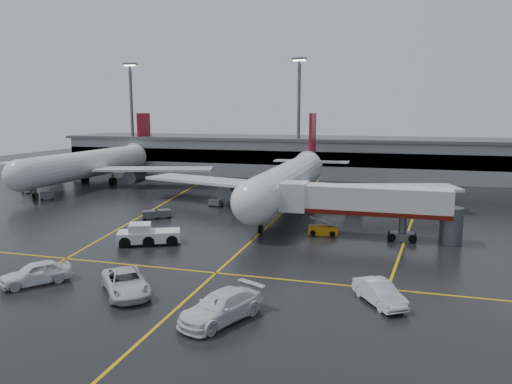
# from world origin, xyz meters

# --- Properties ---
(ground) EXTENTS (220.00, 220.00, 0.00)m
(ground) POSITION_xyz_m (0.00, 0.00, 0.00)
(ground) COLOR black
(ground) RESTS_ON ground
(apron_line_centre) EXTENTS (0.25, 90.00, 0.02)m
(apron_line_centre) POSITION_xyz_m (0.00, 0.00, 0.01)
(apron_line_centre) COLOR gold
(apron_line_centre) RESTS_ON ground
(apron_line_stop) EXTENTS (60.00, 0.25, 0.02)m
(apron_line_stop) POSITION_xyz_m (0.00, -22.00, 0.01)
(apron_line_stop) COLOR gold
(apron_line_stop) RESTS_ON ground
(apron_line_left) EXTENTS (9.99, 69.35, 0.02)m
(apron_line_left) POSITION_xyz_m (-20.00, 10.00, 0.01)
(apron_line_left) COLOR gold
(apron_line_left) RESTS_ON ground
(apron_line_right) EXTENTS (7.57, 69.64, 0.02)m
(apron_line_right) POSITION_xyz_m (18.00, 10.00, 0.01)
(apron_line_right) COLOR gold
(apron_line_right) RESTS_ON ground
(terminal) EXTENTS (122.00, 19.00, 8.60)m
(terminal) POSITION_xyz_m (0.00, 47.93, 4.32)
(terminal) COLOR gray
(terminal) RESTS_ON ground
(light_mast_left) EXTENTS (3.00, 1.20, 25.45)m
(light_mast_left) POSITION_xyz_m (-45.00, 42.00, 14.47)
(light_mast_left) COLOR #595B60
(light_mast_left) RESTS_ON ground
(light_mast_mid) EXTENTS (3.00, 1.20, 25.45)m
(light_mast_mid) POSITION_xyz_m (-5.00, 42.00, 14.47)
(light_mast_mid) COLOR #595B60
(light_mast_mid) RESTS_ON ground
(main_airliner) EXTENTS (48.80, 45.60, 14.10)m
(main_airliner) POSITION_xyz_m (0.00, 9.70, 4.21)
(main_airliner) COLOR silver
(main_airliner) RESTS_ON ground
(second_airliner) EXTENTS (48.80, 45.60, 14.10)m
(second_airliner) POSITION_xyz_m (-42.00, 21.70, 4.21)
(second_airliner) COLOR silver
(second_airliner) RESTS_ON ground
(jet_bridge) EXTENTS (19.90, 3.40, 6.05)m
(jet_bridge) POSITION_xyz_m (11.87, -6.00, 3.93)
(jet_bridge) COLOR silver
(jet_bridge) RESTS_ON ground
(pushback_tractor) EXTENTS (7.07, 5.14, 2.35)m
(pushback_tractor) POSITION_xyz_m (-10.51, -15.01, 0.93)
(pushback_tractor) COLOR silver
(pushback_tractor) RESTS_ON ground
(belt_loader) EXTENTS (3.44, 1.79, 2.12)m
(belt_loader) POSITION_xyz_m (7.19, -5.77, 0.52)
(belt_loader) COLOR #CB800B
(belt_loader) RESTS_ON ground
(service_van_a) EXTENTS (6.51, 6.89, 1.81)m
(service_van_a) POSITION_xyz_m (-5.06, -28.48, 0.90)
(service_van_a) COLOR silver
(service_van_a) RESTS_ON ground
(service_van_b) EXTENTS (5.28, 7.21, 1.94)m
(service_van_b) POSITION_xyz_m (3.78, -31.05, 0.97)
(service_van_b) COLOR white
(service_van_b) RESTS_ON ground
(service_van_c) EXTENTS (4.34, 5.33, 1.71)m
(service_van_c) POSITION_xyz_m (14.07, -25.12, 0.85)
(service_van_c) COLOR silver
(service_van_c) RESTS_ON ground
(service_van_d) EXTENTS (5.18, 5.74, 1.89)m
(service_van_d) POSITION_xyz_m (-13.34, -28.57, 0.94)
(service_van_d) COLOR white
(service_van_d) RESTS_ON ground
(baggage_cart_a) EXTENTS (2.38, 2.21, 1.12)m
(baggage_cart_a) POSITION_xyz_m (-14.84, -2.69, 0.63)
(baggage_cart_a) COLOR #595B60
(baggage_cart_a) RESTS_ON ground
(baggage_cart_b) EXTENTS (2.38, 2.16, 1.12)m
(baggage_cart_b) POSITION_xyz_m (-16.23, -3.71, 0.63)
(baggage_cart_b) COLOR #595B60
(baggage_cart_b) RESTS_ON ground
(baggage_cart_c) EXTENTS (2.29, 1.82, 1.12)m
(baggage_cart_c) POSITION_xyz_m (-10.79, 6.77, 0.63)
(baggage_cart_c) COLOR #595B60
(baggage_cart_c) RESTS_ON ground
(baggage_cart_d) EXTENTS (2.12, 1.50, 1.12)m
(baggage_cart_d) POSITION_xyz_m (-46.86, 8.99, 0.63)
(baggage_cart_d) COLOR #595B60
(baggage_cart_d) RESTS_ON ground
(baggage_cart_e) EXTENTS (2.37, 2.27, 1.12)m
(baggage_cart_e) POSITION_xyz_m (-39.63, 4.90, 0.63)
(baggage_cart_e) COLOR #595B60
(baggage_cart_e) RESTS_ON ground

